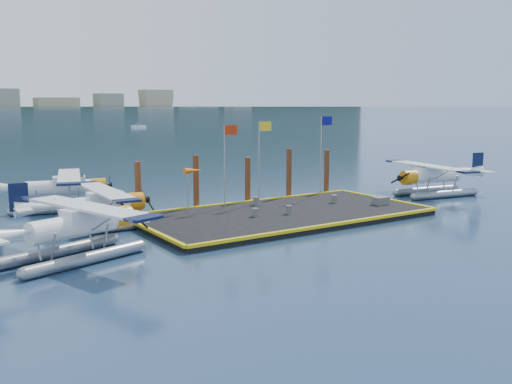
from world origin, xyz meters
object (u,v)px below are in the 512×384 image
(flagpole_yellow, at_px, (261,150))
(piling_4, at_px, (327,173))
(piling_3, at_px, (289,175))
(drum_5, at_px, (256,201))
(seaplane_d, at_px, (432,178))
(windsock, at_px, (193,172))
(seaplane_b, at_px, (99,207))
(drum_0, at_px, (255,212))
(flagpole_red, at_px, (227,153))
(drum_4, at_px, (334,199))
(piling_1, at_px, (196,184))
(flagpole_blue, at_px, (323,144))
(piling_2, at_px, (248,182))
(seaplane_c, at_px, (64,190))
(piling_0, at_px, (138,190))
(drum_3, at_px, (289,210))
(seaplane_a, at_px, (79,229))
(crate, at_px, (381,201))

(flagpole_yellow, relative_size, piling_4, 1.55)
(piling_3, bearing_deg, drum_5, -155.67)
(seaplane_d, xyz_separation_m, windsock, (-21.27, 3.25, 1.66))
(seaplane_b, distance_m, drum_0, 10.16)
(seaplane_b, height_order, windsock, windsock)
(flagpole_red, relative_size, windsock, 1.92)
(seaplane_b, distance_m, drum_4, 17.60)
(flagpole_red, relative_size, piling_1, 1.43)
(windsock, bearing_deg, piling_3, 9.53)
(flagpole_yellow, bearing_deg, flagpole_blue, -0.00)
(seaplane_d, bearing_deg, flagpole_yellow, 87.50)
(windsock, xyz_separation_m, piling_4, (13.53, 1.60, -1.23))
(flagpole_yellow, relative_size, piling_2, 1.63)
(seaplane_b, distance_m, flagpole_yellow, 12.99)
(seaplane_c, distance_m, piling_0, 6.85)
(piling_0, xyz_separation_m, piling_1, (4.50, 0.00, 0.10))
(drum_3, bearing_deg, flagpole_red, 116.89)
(drum_0, bearing_deg, piling_4, 26.95)
(piling_3, bearing_deg, seaplane_b, -173.03)
(piling_3, bearing_deg, piling_2, 180.00)
(drum_0, bearing_deg, seaplane_b, 159.47)
(seaplane_d, bearing_deg, flagpole_blue, 80.51)
(seaplane_a, bearing_deg, drum_4, 83.02)
(piling_0, relative_size, piling_1, 0.95)
(piling_0, xyz_separation_m, piling_4, (17.00, 0.00, 0.00))
(seaplane_d, bearing_deg, seaplane_b, 93.54)
(seaplane_d, distance_m, drum_4, 10.80)
(seaplane_b, bearing_deg, windsock, 94.96)
(drum_3, bearing_deg, crate, -6.16)
(seaplane_a, relative_size, flagpole_yellow, 1.66)
(seaplane_b, xyz_separation_m, piling_4, (20.42, 2.01, 0.54))
(seaplane_c, height_order, piling_2, piling_2)
(seaplane_b, height_order, piling_0, piling_0)
(seaplane_b, height_order, piling_4, piling_4)
(flagpole_yellow, bearing_deg, piling_2, 97.21)
(crate, relative_size, flagpole_blue, 0.18)
(seaplane_b, bearing_deg, drum_5, 91.32)
(drum_3, height_order, flagpole_red, flagpole_red)
(seaplane_d, xyz_separation_m, drum_3, (-16.25, -1.26, -0.86))
(seaplane_c, xyz_separation_m, flagpole_yellow, (12.76, -7.44, 2.96))
(seaplane_a, xyz_separation_m, drum_4, (20.47, 3.71, -0.89))
(piling_0, distance_m, piling_4, 17.00)
(seaplane_a, distance_m, piling_4, 24.89)
(seaplane_c, relative_size, seaplane_d, 0.98)
(piling_0, bearing_deg, drum_5, -13.72)
(drum_5, xyz_separation_m, flagpole_yellow, (0.76, 0.46, 3.79))
(seaplane_d, height_order, flagpole_blue, flagpole_blue)
(piling_1, bearing_deg, crate, -30.24)
(piling_2, bearing_deg, seaplane_c, 155.08)
(seaplane_b, height_order, flagpole_blue, flagpole_blue)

